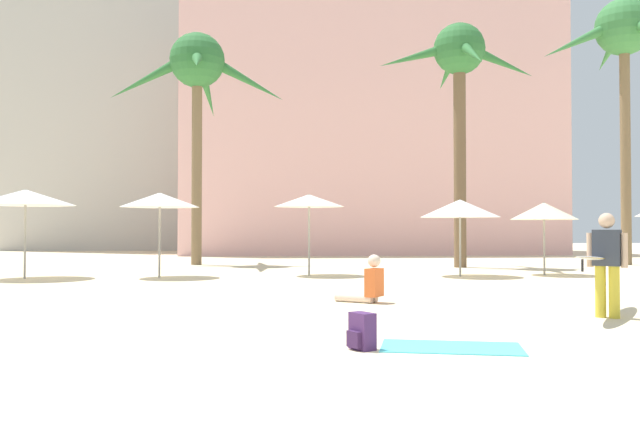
{
  "coord_description": "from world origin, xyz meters",
  "views": [
    {
      "loc": [
        -0.47,
        -6.25,
        1.37
      ],
      "look_at": [
        0.47,
        7.61,
        1.7
      ],
      "focal_mm": 37.87,
      "sensor_mm": 36.0,
      "label": 1
    }
  ],
  "objects_px": {
    "person_mid_center": "(367,285)",
    "person_far_left": "(603,260)",
    "palm_tree_left": "(198,73)",
    "beach_towel": "(451,347)",
    "palm_tree_center": "(625,40)",
    "cafe_umbrella_0": "(460,208)",
    "cafe_umbrella_1": "(309,201)",
    "cafe_umbrella_3": "(160,200)",
    "palm_tree_far_left": "(459,69)",
    "cafe_umbrella_5": "(25,197)",
    "backpack": "(362,332)",
    "cafe_umbrella_2": "(544,211)"
  },
  "relations": [
    {
      "from": "cafe_umbrella_1",
      "to": "cafe_umbrella_3",
      "type": "height_order",
      "value": "cafe_umbrella_3"
    },
    {
      "from": "palm_tree_far_left",
      "to": "palm_tree_left",
      "type": "distance_m",
      "value": 10.03
    },
    {
      "from": "palm_tree_far_left",
      "to": "cafe_umbrella_1",
      "type": "xyz_separation_m",
      "value": [
        -5.69,
        -3.98,
        -5.01
      ]
    },
    {
      "from": "cafe_umbrella_0",
      "to": "beach_towel",
      "type": "bearing_deg",
      "value": -106.14
    },
    {
      "from": "beach_towel",
      "to": "palm_tree_left",
      "type": "bearing_deg",
      "value": 105.0
    },
    {
      "from": "palm_tree_far_left",
      "to": "cafe_umbrella_2",
      "type": "bearing_deg",
      "value": -71.72
    },
    {
      "from": "cafe_umbrella_3",
      "to": "backpack",
      "type": "distance_m",
      "value": 12.78
    },
    {
      "from": "cafe_umbrella_1",
      "to": "backpack",
      "type": "relative_size",
      "value": 5.76
    },
    {
      "from": "cafe_umbrella_3",
      "to": "palm_tree_far_left",
      "type": "bearing_deg",
      "value": 24.29
    },
    {
      "from": "palm_tree_far_left",
      "to": "person_far_left",
      "type": "relative_size",
      "value": 3.29
    },
    {
      "from": "cafe_umbrella_0",
      "to": "cafe_umbrella_5",
      "type": "height_order",
      "value": "cafe_umbrella_5"
    },
    {
      "from": "cafe_umbrella_0",
      "to": "palm_tree_left",
      "type": "bearing_deg",
      "value": 140.01
    },
    {
      "from": "beach_towel",
      "to": "backpack",
      "type": "height_order",
      "value": "backpack"
    },
    {
      "from": "palm_tree_far_left",
      "to": "cafe_umbrella_0",
      "type": "height_order",
      "value": "palm_tree_far_left"
    },
    {
      "from": "palm_tree_far_left",
      "to": "cafe_umbrella_3",
      "type": "xyz_separation_m",
      "value": [
        -10.0,
        -4.51,
        -5.03
      ]
    },
    {
      "from": "cafe_umbrella_0",
      "to": "backpack",
      "type": "xyz_separation_m",
      "value": [
        -4.44,
        -11.77,
        -1.78
      ]
    },
    {
      "from": "cafe_umbrella_3",
      "to": "cafe_umbrella_2",
      "type": "bearing_deg",
      "value": 1.45
    },
    {
      "from": "palm_tree_left",
      "to": "beach_towel",
      "type": "distance_m",
      "value": 20.85
    },
    {
      "from": "person_far_left",
      "to": "cafe_umbrella_1",
      "type": "bearing_deg",
      "value": 60.76
    },
    {
      "from": "palm_tree_center",
      "to": "cafe_umbrella_0",
      "type": "bearing_deg",
      "value": -144.61
    },
    {
      "from": "palm_tree_far_left",
      "to": "cafe_umbrella_1",
      "type": "height_order",
      "value": "palm_tree_far_left"
    },
    {
      "from": "cafe_umbrella_2",
      "to": "palm_tree_left",
      "type": "bearing_deg",
      "value": 149.03
    },
    {
      "from": "palm_tree_left",
      "to": "cafe_umbrella_5",
      "type": "height_order",
      "value": "palm_tree_left"
    },
    {
      "from": "cafe_umbrella_0",
      "to": "beach_towel",
      "type": "distance_m",
      "value": 12.37
    },
    {
      "from": "person_mid_center",
      "to": "palm_tree_center",
      "type": "bearing_deg",
      "value": -99.32
    },
    {
      "from": "palm_tree_center",
      "to": "cafe_umbrella_1",
      "type": "distance_m",
      "value": 15.16
    },
    {
      "from": "cafe_umbrella_5",
      "to": "person_mid_center",
      "type": "xyz_separation_m",
      "value": [
        8.68,
        -6.76,
        -1.95
      ]
    },
    {
      "from": "palm_tree_left",
      "to": "person_far_left",
      "type": "relative_size",
      "value": 3.35
    },
    {
      "from": "cafe_umbrella_2",
      "to": "backpack",
      "type": "bearing_deg",
      "value": -120.37
    },
    {
      "from": "palm_tree_left",
      "to": "cafe_umbrella_1",
      "type": "bearing_deg",
      "value": -57.92
    },
    {
      "from": "palm_tree_center",
      "to": "cafe_umbrella_2",
      "type": "bearing_deg",
      "value": -135.5
    },
    {
      "from": "palm_tree_far_left",
      "to": "palm_tree_left",
      "type": "relative_size",
      "value": 0.98
    },
    {
      "from": "cafe_umbrella_0",
      "to": "cafe_umbrella_3",
      "type": "distance_m",
      "value": 8.71
    },
    {
      "from": "person_far_left",
      "to": "cafe_umbrella_0",
      "type": "bearing_deg",
      "value": 36.2
    },
    {
      "from": "person_far_left",
      "to": "backpack",
      "type": "bearing_deg",
      "value": 160.11
    },
    {
      "from": "cafe_umbrella_0",
      "to": "cafe_umbrella_5",
      "type": "relative_size",
      "value": 0.86
    },
    {
      "from": "person_mid_center",
      "to": "person_far_left",
      "type": "bearing_deg",
      "value": 179.99
    },
    {
      "from": "cafe_umbrella_0",
      "to": "person_mid_center",
      "type": "relative_size",
      "value": 2.51
    },
    {
      "from": "cafe_umbrella_5",
      "to": "person_mid_center",
      "type": "bearing_deg",
      "value": -37.92
    },
    {
      "from": "person_far_left",
      "to": "person_mid_center",
      "type": "xyz_separation_m",
      "value": [
        -3.42,
        2.29,
        -0.57
      ]
    },
    {
      "from": "cafe_umbrella_3",
      "to": "beach_towel",
      "type": "height_order",
      "value": "cafe_umbrella_3"
    },
    {
      "from": "cafe_umbrella_2",
      "to": "backpack",
      "type": "relative_size",
      "value": 5.2
    },
    {
      "from": "cafe_umbrella_0",
      "to": "beach_towel",
      "type": "relative_size",
      "value": 1.45
    },
    {
      "from": "cafe_umbrella_2",
      "to": "person_far_left",
      "type": "bearing_deg",
      "value": -107.27
    },
    {
      "from": "cafe_umbrella_5",
      "to": "beach_towel",
      "type": "relative_size",
      "value": 1.68
    },
    {
      "from": "beach_towel",
      "to": "palm_tree_center",
      "type": "bearing_deg",
      "value": 56.5
    },
    {
      "from": "palm_tree_center",
      "to": "cafe_umbrella_3",
      "type": "relative_size",
      "value": 4.29
    },
    {
      "from": "cafe_umbrella_3",
      "to": "cafe_umbrella_5",
      "type": "relative_size",
      "value": 0.9
    },
    {
      "from": "cafe_umbrella_1",
      "to": "person_far_left",
      "type": "bearing_deg",
      "value": -67.19
    },
    {
      "from": "cafe_umbrella_5",
      "to": "cafe_umbrella_3",
      "type": "bearing_deg",
      "value": 3.24
    }
  ]
}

